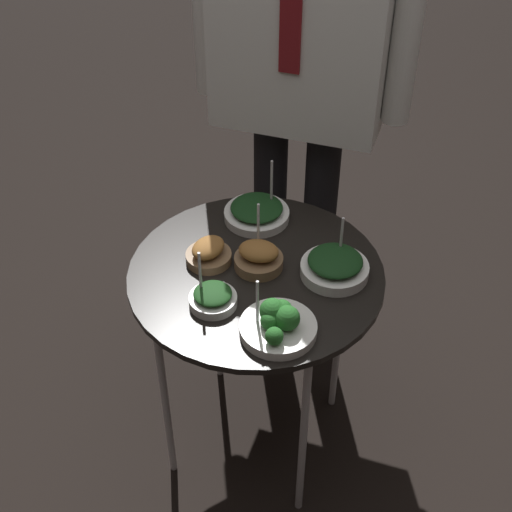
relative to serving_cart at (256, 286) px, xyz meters
name	(u,v)px	position (x,y,z in m)	size (l,w,h in m)	color
ground_plane	(256,434)	(0.00, 0.00, -0.62)	(8.00, 8.00, 0.00)	black
serving_cart	(256,286)	(0.00, 0.00, 0.00)	(0.64, 0.64, 0.67)	black
bowl_roast_front_center	(260,257)	(0.00, 0.02, 0.08)	(0.12, 0.12, 0.17)	brown
bowl_spinach_front_left	(213,298)	(-0.06, -0.14, 0.07)	(0.11, 0.11, 0.15)	white
bowl_broccoli_front_right	(278,323)	(0.11, -0.18, 0.08)	(0.18, 0.18, 0.14)	white
bowl_spinach_back_right	(257,212)	(-0.07, 0.21, 0.07)	(0.18, 0.18, 0.17)	white
bowl_spinach_mid_left	(335,266)	(0.19, 0.05, 0.08)	(0.17, 0.17, 0.14)	white
bowl_roast_center	(208,254)	(-0.13, 0.00, 0.08)	(0.12, 0.12, 0.06)	brown
waiter_figure	(302,42)	(-0.04, 0.49, 0.44)	(0.61, 0.23, 1.67)	black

